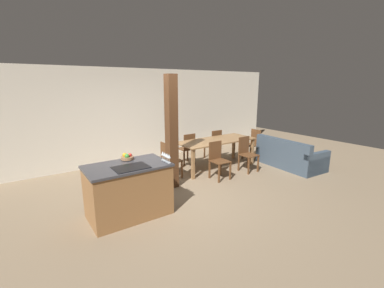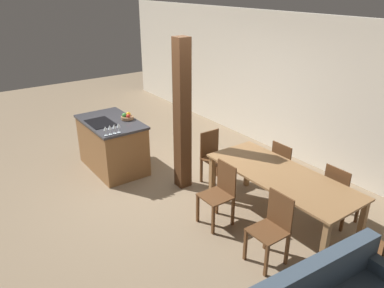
# 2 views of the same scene
# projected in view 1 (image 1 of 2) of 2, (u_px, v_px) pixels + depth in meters

# --- Properties ---
(ground_plane) EXTENTS (16.00, 16.00, 0.00)m
(ground_plane) POSITION_uv_depth(u_px,v_px,m) (174.00, 193.00, 5.46)
(ground_plane) COLOR #847056
(wall_back) EXTENTS (11.20, 0.08, 2.70)m
(wall_back) POSITION_uv_depth(u_px,v_px,m) (124.00, 116.00, 7.36)
(wall_back) COLOR silver
(wall_back) RESTS_ON ground_plane
(kitchen_island) EXTENTS (1.38, 0.84, 0.94)m
(kitchen_island) POSITION_uv_depth(u_px,v_px,m) (129.00, 190.00, 4.45)
(kitchen_island) COLOR olive
(kitchen_island) RESTS_ON ground_plane
(fruit_bowl) EXTENTS (0.22, 0.22, 0.12)m
(fruit_bowl) POSITION_uv_depth(u_px,v_px,m) (127.00, 157.00, 4.61)
(fruit_bowl) COLOR #99704C
(fruit_bowl) RESTS_ON kitchen_island
(wine_glass_near) EXTENTS (0.06, 0.06, 0.16)m
(wine_glass_near) POSITION_uv_depth(u_px,v_px,m) (169.00, 157.00, 4.38)
(wine_glass_near) COLOR silver
(wine_glass_near) RESTS_ON kitchen_island
(wine_glass_middle) EXTENTS (0.06, 0.06, 0.16)m
(wine_glass_middle) POSITION_uv_depth(u_px,v_px,m) (167.00, 156.00, 4.44)
(wine_glass_middle) COLOR silver
(wine_glass_middle) RESTS_ON kitchen_island
(wine_glass_far) EXTENTS (0.06, 0.06, 0.16)m
(wine_glass_far) POSITION_uv_depth(u_px,v_px,m) (165.00, 155.00, 4.50)
(wine_glass_far) COLOR silver
(wine_glass_far) RESTS_ON kitchen_island
(wine_glass_end) EXTENTS (0.06, 0.06, 0.16)m
(wine_glass_end) POSITION_uv_depth(u_px,v_px,m) (163.00, 154.00, 4.56)
(wine_glass_end) COLOR silver
(wine_glass_end) RESTS_ON kitchen_island
(dining_table) EXTENTS (2.20, 0.89, 0.78)m
(dining_table) POSITION_uv_depth(u_px,v_px,m) (216.00, 143.00, 6.97)
(dining_table) COLOR olive
(dining_table) RESTS_ON ground_plane
(dining_chair_near_left) EXTENTS (0.40, 0.40, 0.90)m
(dining_chair_near_left) POSITION_uv_depth(u_px,v_px,m) (218.00, 159.00, 6.21)
(dining_chair_near_left) COLOR brown
(dining_chair_near_left) RESTS_ON ground_plane
(dining_chair_near_right) EXTENTS (0.40, 0.40, 0.90)m
(dining_chair_near_right) POSITION_uv_depth(u_px,v_px,m) (247.00, 153.00, 6.76)
(dining_chair_near_right) COLOR brown
(dining_chair_near_right) RESTS_ON ground_plane
(dining_chair_far_left) EXTENTS (0.40, 0.40, 0.90)m
(dining_chair_far_left) POSITION_uv_depth(u_px,v_px,m) (187.00, 148.00, 7.28)
(dining_chair_far_left) COLOR brown
(dining_chair_far_left) RESTS_ON ground_plane
(dining_chair_far_right) EXTENTS (0.40, 0.40, 0.90)m
(dining_chair_far_right) POSITION_uv_depth(u_px,v_px,m) (214.00, 144.00, 7.83)
(dining_chair_far_right) COLOR brown
(dining_chair_far_right) RESTS_ON ground_plane
(dining_chair_head_end) EXTENTS (0.40, 0.40, 0.90)m
(dining_chair_head_end) POSITION_uv_depth(u_px,v_px,m) (169.00, 159.00, 6.20)
(dining_chair_head_end) COLOR brown
(dining_chair_head_end) RESTS_ON ground_plane
(dining_chair_foot_end) EXTENTS (0.40, 0.40, 0.90)m
(dining_chair_foot_end) POSITION_uv_depth(u_px,v_px,m) (253.00, 144.00, 7.84)
(dining_chair_foot_end) COLOR brown
(dining_chair_foot_end) RESTS_ON ground_plane
(couch) EXTENTS (1.02, 1.81, 0.81)m
(couch) POSITION_uv_depth(u_px,v_px,m) (289.00, 157.00, 7.14)
(couch) COLOR #3D4C5B
(couch) RESTS_ON ground_plane
(timber_post) EXTENTS (0.21, 0.21, 2.46)m
(timber_post) POSITION_uv_depth(u_px,v_px,m) (172.00, 133.00, 5.52)
(timber_post) COLOR #4C2D19
(timber_post) RESTS_ON ground_plane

